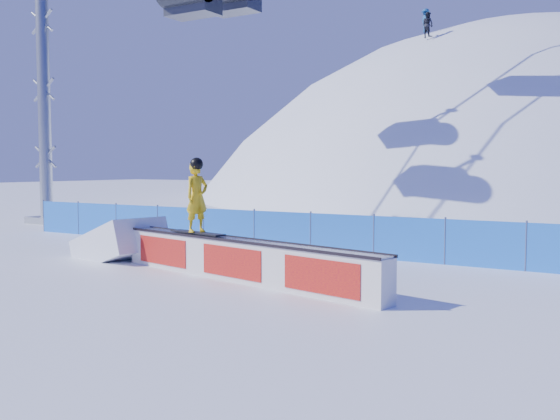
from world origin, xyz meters
The scene contains 7 objects.
ground centered at (0.00, 0.00, 0.00)m, with size 160.00×160.00×0.00m, color white.
snow_hill centered at (0.00, 42.00, -18.00)m, with size 64.00×64.00×64.00m.
safety_fence centered at (0.00, 4.50, 0.60)m, with size 22.05×0.05×1.30m.
rail_box centered at (1.74, -0.19, 0.47)m, with size 7.90×2.26×0.96m.
snow_ramp centered at (-3.12, 0.89, 0.00)m, with size 2.49×1.66×0.93m, color white, non-canonical shape.
snowboarder centered at (0.27, 0.14, 1.85)m, with size 1.77×0.70×1.82m.
distant_skiers centered at (1.17, 30.39, 11.82)m, with size 15.45×4.51×3.79m.
Camera 1 is at (9.75, -11.56, 2.57)m, focal length 40.00 mm.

